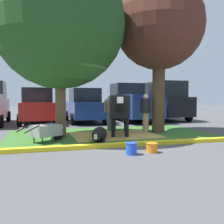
{
  "coord_description": "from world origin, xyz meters",
  "views": [
    {
      "loc": [
        -2.53,
        -7.95,
        1.43
      ],
      "look_at": [
        0.24,
        1.53,
        0.9
      ],
      "focal_mm": 40.37,
      "sensor_mm": 36.0,
      "label": 1
    }
  ],
  "objects_px": {
    "calf_lying": "(99,134)",
    "wheelbarrow": "(47,131)",
    "shade_tree_right": "(159,26)",
    "person_handler": "(146,112)",
    "bucket_blue": "(131,148)",
    "sedan_blue": "(84,106)",
    "shade_tree_left": "(60,23)",
    "cow_holstein": "(120,106)",
    "bucket_orange": "(152,147)",
    "pickup_truck_black": "(131,103)",
    "sedan_red": "(37,106)",
    "suv_black": "(164,101)",
    "person_visitor_near": "(110,112)"
  },
  "relations": [
    {
      "from": "shade_tree_right",
      "to": "calf_lying",
      "type": "distance_m",
      "value": 5.28
    },
    {
      "from": "sedan_red",
      "to": "pickup_truck_black",
      "type": "distance_m",
      "value": 5.74
    },
    {
      "from": "wheelbarrow",
      "to": "bucket_blue",
      "type": "bearing_deg",
      "value": -50.21
    },
    {
      "from": "bucket_blue",
      "to": "pickup_truck_black",
      "type": "xyz_separation_m",
      "value": [
        3.42,
        9.09,
        0.95
      ]
    },
    {
      "from": "calf_lying",
      "to": "wheelbarrow",
      "type": "bearing_deg",
      "value": 170.87
    },
    {
      "from": "calf_lying",
      "to": "sedan_blue",
      "type": "bearing_deg",
      "value": 84.08
    },
    {
      "from": "person_handler",
      "to": "bucket_blue",
      "type": "bearing_deg",
      "value": -118.92
    },
    {
      "from": "cow_holstein",
      "to": "bucket_orange",
      "type": "height_order",
      "value": "cow_holstein"
    },
    {
      "from": "cow_holstein",
      "to": "sedan_red",
      "type": "bearing_deg",
      "value": 118.38
    },
    {
      "from": "sedan_blue",
      "to": "person_handler",
      "type": "bearing_deg",
      "value": -73.0
    },
    {
      "from": "person_visitor_near",
      "to": "person_handler",
      "type": "bearing_deg",
      "value": -52.36
    },
    {
      "from": "bucket_blue",
      "to": "calf_lying",
      "type": "bearing_deg",
      "value": 98.57
    },
    {
      "from": "sedan_red",
      "to": "cow_holstein",
      "type": "bearing_deg",
      "value": -61.62
    },
    {
      "from": "person_visitor_near",
      "to": "suv_black",
      "type": "relative_size",
      "value": 0.34
    },
    {
      "from": "bucket_blue",
      "to": "shade_tree_right",
      "type": "bearing_deg",
      "value": 54.52
    },
    {
      "from": "cow_holstein",
      "to": "bucket_orange",
      "type": "xyz_separation_m",
      "value": [
        -0.17,
        -3.23,
        -0.99
      ]
    },
    {
      "from": "shade_tree_right",
      "to": "bucket_orange",
      "type": "bearing_deg",
      "value": -119.09
    },
    {
      "from": "bucket_orange",
      "to": "pickup_truck_black",
      "type": "height_order",
      "value": "pickup_truck_black"
    },
    {
      "from": "pickup_truck_black",
      "to": "sedan_blue",
      "type": "bearing_deg",
      "value": -177.0
    },
    {
      "from": "bucket_blue",
      "to": "sedan_red",
      "type": "bearing_deg",
      "value": 104.38
    },
    {
      "from": "bucket_blue",
      "to": "pickup_truck_black",
      "type": "height_order",
      "value": "pickup_truck_black"
    },
    {
      "from": "shade_tree_left",
      "to": "person_visitor_near",
      "type": "height_order",
      "value": "shade_tree_left"
    },
    {
      "from": "wheelbarrow",
      "to": "bucket_blue",
      "type": "relative_size",
      "value": 4.73
    },
    {
      "from": "sedan_red",
      "to": "calf_lying",
      "type": "bearing_deg",
      "value": -73.86
    },
    {
      "from": "cow_holstein",
      "to": "bucket_blue",
      "type": "height_order",
      "value": "cow_holstein"
    },
    {
      "from": "shade_tree_right",
      "to": "calf_lying",
      "type": "height_order",
      "value": "shade_tree_right"
    },
    {
      "from": "shade_tree_right",
      "to": "bucket_blue",
      "type": "xyz_separation_m",
      "value": [
        -2.56,
        -3.59,
        -4.25
      ]
    },
    {
      "from": "bucket_blue",
      "to": "sedan_blue",
      "type": "bearing_deg",
      "value": 87.58
    },
    {
      "from": "suv_black",
      "to": "person_visitor_near",
      "type": "bearing_deg",
      "value": -140.05
    },
    {
      "from": "person_visitor_near",
      "to": "wheelbarrow",
      "type": "height_order",
      "value": "person_visitor_near"
    },
    {
      "from": "calf_lying",
      "to": "wheelbarrow",
      "type": "height_order",
      "value": "wheelbarrow"
    },
    {
      "from": "cow_holstein",
      "to": "bucket_blue",
      "type": "xyz_separation_m",
      "value": [
        -0.78,
        -3.32,
        -0.97
      ]
    },
    {
      "from": "bucket_blue",
      "to": "suv_black",
      "type": "relative_size",
      "value": 0.07
    },
    {
      "from": "shade_tree_right",
      "to": "wheelbarrow",
      "type": "relative_size",
      "value": 4.28
    },
    {
      "from": "shade_tree_right",
      "to": "person_handler",
      "type": "xyz_separation_m",
      "value": [
        -0.56,
        0.03,
        -3.54
      ]
    },
    {
      "from": "person_visitor_near",
      "to": "wheelbarrow",
      "type": "distance_m",
      "value": 3.95
    },
    {
      "from": "wheelbarrow",
      "to": "shade_tree_right",
      "type": "bearing_deg",
      "value": 14.28
    },
    {
      "from": "sedan_blue",
      "to": "calf_lying",
      "type": "bearing_deg",
      "value": -95.92
    },
    {
      "from": "shade_tree_left",
      "to": "person_handler",
      "type": "distance_m",
      "value": 4.76
    },
    {
      "from": "person_visitor_near",
      "to": "bucket_blue",
      "type": "distance_m",
      "value": 5.2
    },
    {
      "from": "shade_tree_left",
      "to": "sedan_blue",
      "type": "height_order",
      "value": "shade_tree_left"
    },
    {
      "from": "shade_tree_left",
      "to": "person_handler",
      "type": "xyz_separation_m",
      "value": [
        3.49,
        0.38,
        -3.21
      ]
    },
    {
      "from": "shade_tree_right",
      "to": "sedan_blue",
      "type": "height_order",
      "value": "shade_tree_right"
    },
    {
      "from": "wheelbarrow",
      "to": "suv_black",
      "type": "relative_size",
      "value": 0.32
    },
    {
      "from": "sedan_red",
      "to": "pickup_truck_black",
      "type": "relative_size",
      "value": 0.82
    },
    {
      "from": "person_visitor_near",
      "to": "bucket_blue",
      "type": "xyz_separation_m",
      "value": [
        -0.87,
        -5.09,
        -0.67
      ]
    },
    {
      "from": "wheelbarrow",
      "to": "pickup_truck_black",
      "type": "xyz_separation_m",
      "value": [
        5.44,
        6.66,
        0.73
      ]
    },
    {
      "from": "bucket_orange",
      "to": "person_visitor_near",
      "type": "bearing_deg",
      "value": 86.99
    },
    {
      "from": "cow_holstein",
      "to": "person_handler",
      "type": "relative_size",
      "value": 1.88
    },
    {
      "from": "shade_tree_left",
      "to": "suv_black",
      "type": "relative_size",
      "value": 1.39
    }
  ]
}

